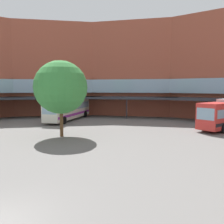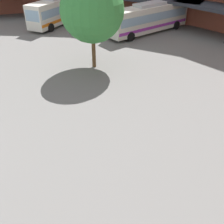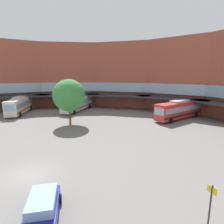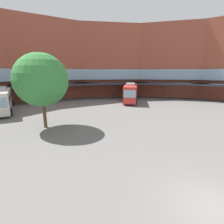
{
  "view_description": "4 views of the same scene",
  "coord_description": "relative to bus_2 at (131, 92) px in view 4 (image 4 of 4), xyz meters",
  "views": [
    {
      "loc": [
        7.55,
        -5.82,
        5.2
      ],
      "look_at": [
        -2.02,
        15.82,
        2.77
      ],
      "focal_mm": 38.07,
      "sensor_mm": 36.0,
      "label": 1
    },
    {
      "loc": [
        14.25,
        4.86,
        10.37
      ],
      "look_at": [
        2.75,
        11.22,
        1.76
      ],
      "focal_mm": 42.3,
      "sensor_mm": 36.0,
      "label": 2
    },
    {
      "loc": [
        13.29,
        -10.07,
        8.81
      ],
      "look_at": [
        0.37,
        15.81,
        2.86
      ],
      "focal_mm": 29.38,
      "sensor_mm": 36.0,
      "label": 3
    },
    {
      "loc": [
        -6.48,
        -4.51,
        6.06
      ],
      "look_at": [
        -0.69,
        11.91,
        1.91
      ],
      "focal_mm": 26.95,
      "sensor_mm": 36.0,
      "label": 4
    }
  ],
  "objects": [
    {
      "name": "station_building",
      "position": [
        -9.27,
        -3.4,
        6.24
      ],
      "size": [
        85.03,
        44.33,
        17.15
      ],
      "color": "#9E4C38",
      "rests_on": "ground"
    },
    {
      "name": "ground_plane",
      "position": [
        -9.27,
        -28.19,
        -1.91
      ],
      "size": [
        127.38,
        127.38,
        0.0
      ],
      "primitive_type": "plane",
      "color": "slate"
    },
    {
      "name": "plaza_tree",
      "position": [
        -16.8,
        -13.26,
        3.32
      ],
      "size": [
        5.61,
        5.61,
        8.04
      ],
      "color": "brown",
      "rests_on": "ground"
    },
    {
      "name": "bus_3",
      "position": [
        -23.48,
        -2.13,
        -0.01
      ],
      "size": [
        4.41,
        12.52,
        3.76
      ],
      "rotation": [
        0.0,
        0.0,
        4.87
      ],
      "color": "silver",
      "rests_on": "ground"
    },
    {
      "name": "bus_2",
      "position": [
        0.0,
        0.0,
        0.0
      ],
      "size": [
        7.85,
        12.23,
        3.78
      ],
      "rotation": [
        0.0,
        0.0,
        4.24
      ],
      "color": "red",
      "rests_on": "ground"
    }
  ]
}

